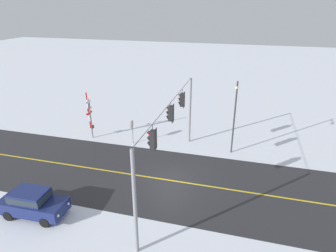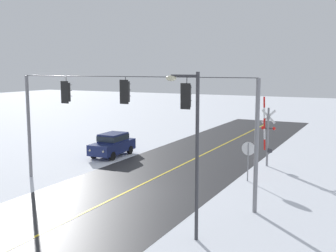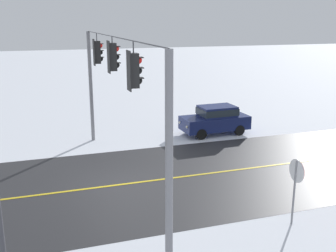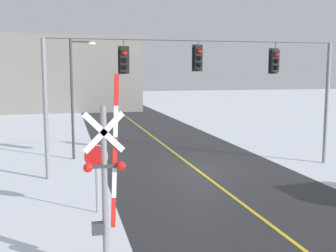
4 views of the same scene
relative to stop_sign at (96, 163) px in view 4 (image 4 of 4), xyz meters
The scene contains 8 objects.
ground_plane 7.47m from the stop_sign, 44.39° to the left, with size 160.00×160.00×0.00m, color silver.
road_asphalt 12.36m from the stop_sign, 64.89° to the left, with size 9.00×80.00×0.01m, color #28282B.
lane_centre_line 12.36m from the stop_sign, 64.89° to the left, with size 0.14×72.00×0.01m, color gold.
signal_span 7.75m from the stop_sign, 43.91° to the left, with size 14.20×0.47×6.22m.
stop_sign is the anchor object (origin of this frame).
railroad_crossing 4.37m from the stop_sign, 90.93° to the right, with size 0.98×0.31×4.73m.
streetlamp_near 9.44m from the stop_sign, 92.44° to the left, with size 1.39×0.28×6.50m.
building_distant 41.39m from the stop_sign, 91.11° to the left, with size 17.42×13.07×8.92m, color slate.
Camera 4 is at (-6.11, -19.01, 4.80)m, focal length 44.68 mm.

